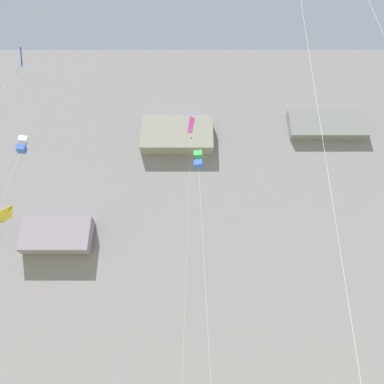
{
  "coord_description": "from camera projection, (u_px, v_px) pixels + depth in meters",
  "views": [
    {
      "loc": [
        2.9,
        -5.02,
        3.24
      ],
      "look_at": [
        2.78,
        24.58,
        17.87
      ],
      "focal_mm": 33.27,
      "sensor_mm": 36.0,
      "label": 1
    }
  ],
  "objects": [
    {
      "name": "kite_diamond_high_center",
      "position": [
        7.0,
        217.0,
        39.2
      ],
      "size": [
        2.73,
        4.94,
        19.73
      ],
      "color": "yellow",
      "rests_on": "ground"
    },
    {
      "name": "kite_box_upper_right",
      "position": [
        24.0,
        145.0,
        38.16
      ],
      "size": [
        1.23,
        5.9,
        25.59
      ],
      "color": "white",
      "rests_on": "ground"
    },
    {
      "name": "kite_diamond_upper_left",
      "position": [
        192.0,
        129.0,
        45.23
      ],
      "size": [
        1.31,
        3.55,
        32.39
      ],
      "color": "#CC3399",
      "rests_on": "ground"
    },
    {
      "name": "kite_box_far_left",
      "position": [
        200.0,
        160.0,
        32.55
      ],
      "size": [
        1.1,
        4.87,
        21.14
      ],
      "color": "green",
      "rests_on": "ground"
    },
    {
      "name": "kite_diamond_low_center",
      "position": [
        20.0,
        62.0,
        39.3
      ],
      "size": [
        2.35,
        7.15,
        35.64
      ],
      "color": "blue",
      "rests_on": "ground"
    },
    {
      "name": "cliff_face",
      "position": [
        180.0,
        215.0,
        79.82
      ],
      "size": [
        180.0,
        34.12,
        68.08
      ],
      "color": "gray",
      "rests_on": "ground"
    }
  ]
}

